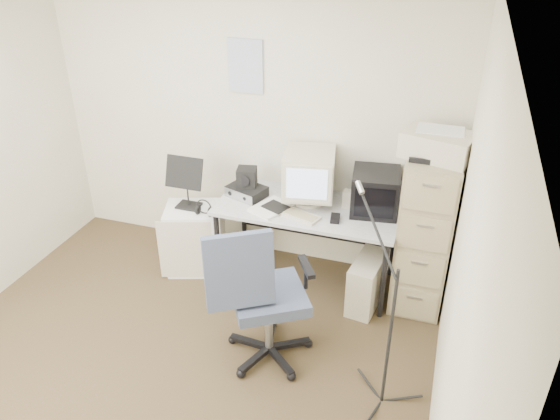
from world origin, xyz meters
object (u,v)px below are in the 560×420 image
(desk, at_px, (307,244))
(side_cart, at_px, (196,238))
(office_chair, at_px, (268,294))
(filing_cabinet, at_px, (425,232))

(desk, relative_size, side_cart, 2.46)
(office_chair, bearing_deg, filing_cabinet, 14.66)
(desk, bearing_deg, filing_cabinet, 1.81)
(office_chair, bearing_deg, desk, 57.69)
(office_chair, distance_m, side_cart, 1.33)
(filing_cabinet, xyz_separation_m, side_cart, (-1.94, -0.16, -0.35))
(filing_cabinet, bearing_deg, office_chair, -133.37)
(office_chair, bearing_deg, side_cart, 107.15)
(desk, height_order, side_cart, desk)
(filing_cabinet, bearing_deg, desk, -178.19)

